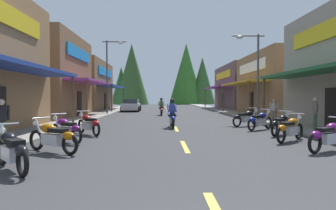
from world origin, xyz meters
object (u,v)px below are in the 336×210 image
at_px(motorcycle_parked_left_1, 53,136).
at_px(pedestrian_waiting, 2,118).
at_px(streetlamp_right, 253,64).
at_px(rider_cruising_trailing, 161,108).
at_px(streetlamp_left, 110,67).
at_px(motorcycle_parked_right_2, 281,124).
at_px(motorcycle_parked_left_2, 66,129).
at_px(motorcycle_parked_left_3, 89,124).
at_px(pedestrian_by_shop, 315,111).
at_px(motorcycle_parked_right_4, 246,118).
at_px(motorcycle_parked_right_3, 260,120).
at_px(motorcycle_parked_right_0, 329,135).
at_px(rider_cruising_lead, 172,115).
at_px(pedestrian_browsing, 274,110).
at_px(parked_car_curbside, 131,105).
at_px(motorcycle_parked_right_1, 290,128).
at_px(motorcycle_parked_left_0, 12,149).

height_order(motorcycle_parked_left_1, pedestrian_waiting, pedestrian_waiting).
height_order(streetlamp_right, rider_cruising_trailing, streetlamp_right).
xyz_separation_m(streetlamp_left, motorcycle_parked_right_2, (9.84, -14.76, -3.90)).
xyz_separation_m(streetlamp_left, motorcycle_parked_left_2, (1.17, -16.54, -3.90)).
distance_m(motorcycle_parked_left_3, pedestrian_by_shop, 10.58).
distance_m(motorcycle_parked_left_1, motorcycle_parked_left_2, 2.05).
xyz_separation_m(motorcycle_parked_right_2, motorcycle_parked_right_4, (-0.41, 3.78, 0.00)).
xyz_separation_m(motorcycle_parked_right_3, rider_cruising_trailing, (-4.88, 11.75, 0.17)).
bearing_deg(motorcycle_parked_right_2, motorcycle_parked_left_3, 130.73).
bearing_deg(motorcycle_parked_right_3, motorcycle_parked_left_1, 175.94).
bearing_deg(motorcycle_parked_right_3, pedestrian_by_shop, -55.03).
relative_size(motorcycle_parked_right_0, rider_cruising_lead, 0.88).
xyz_separation_m(rider_cruising_lead, pedestrian_browsing, (6.25, 1.86, 0.22)).
bearing_deg(motorcycle_parked_left_2, streetlamp_left, -42.64).
bearing_deg(parked_car_curbside, motorcycle_parked_right_3, -156.56).
relative_size(motorcycle_parked_right_0, motorcycle_parked_right_3, 1.10).
xyz_separation_m(motorcycle_parked_right_1, pedestrian_browsing, (2.08, 6.86, 0.39)).
bearing_deg(motorcycle_parked_right_4, motorcycle_parked_left_0, -160.95).
relative_size(motorcycle_parked_left_2, rider_cruising_lead, 0.76).
bearing_deg(parked_car_curbside, motorcycle_parked_right_1, -160.50).
bearing_deg(rider_cruising_trailing, motorcycle_parked_right_1, -165.74).
bearing_deg(motorcycle_parked_left_2, streetlamp_right, -94.16).
height_order(motorcycle_parked_right_2, motorcycle_parked_right_4, same).
bearing_deg(motorcycle_parked_right_0, streetlamp_right, 53.33).
xyz_separation_m(motorcycle_parked_right_3, parked_car_curbside, (-8.30, 18.98, 0.20)).
bearing_deg(motorcycle_parked_left_1, streetlamp_left, -53.44).
distance_m(motorcycle_parked_left_0, pedestrian_by_shop, 12.93).
bearing_deg(streetlamp_left, motorcycle_parked_left_0, -86.41).
xyz_separation_m(motorcycle_parked_left_2, pedestrian_browsing, (10.32, 6.82, 0.39)).
relative_size(motorcycle_parked_left_2, pedestrian_by_shop, 0.98).
xyz_separation_m(motorcycle_parked_right_2, pedestrian_waiting, (-10.75, -2.19, 0.42)).
bearing_deg(motorcycle_parked_right_2, pedestrian_waiting, 144.32).
relative_size(motorcycle_parked_right_3, motorcycle_parked_right_4, 0.91).
bearing_deg(motorcycle_parked_right_4, rider_cruising_lead, 157.02).
distance_m(streetlamp_right, motorcycle_parked_left_2, 13.51).
relative_size(motorcycle_parked_left_0, rider_cruising_lead, 0.78).
relative_size(motorcycle_parked_right_0, motorcycle_parked_left_2, 1.16).
distance_m(motorcycle_parked_right_4, motorcycle_parked_left_3, 8.66).
bearing_deg(motorcycle_parked_right_0, pedestrian_browsing, 47.74).
distance_m(streetlamp_left, pedestrian_browsing, 15.46).
xyz_separation_m(motorcycle_parked_right_2, rider_cruising_trailing, (-5.14, 13.72, 0.17)).
bearing_deg(motorcycle_parked_right_1, motorcycle_parked_right_3, 45.26).
bearing_deg(motorcycle_parked_right_2, motorcycle_parked_left_0, 167.56).
relative_size(streetlamp_right, motorcycle_parked_left_3, 3.35).
bearing_deg(pedestrian_browsing, motorcycle_parked_left_2, -12.28).
xyz_separation_m(motorcycle_parked_left_0, rider_cruising_lead, (3.95, 9.12, 0.17)).
distance_m(streetlamp_right, motorcycle_parked_left_1, 14.75).
height_order(motorcycle_parked_right_4, motorcycle_parked_left_0, same).
bearing_deg(parked_car_curbside, pedestrian_by_shop, -151.53).
bearing_deg(motorcycle_parked_left_2, motorcycle_parked_left_3, -55.36).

